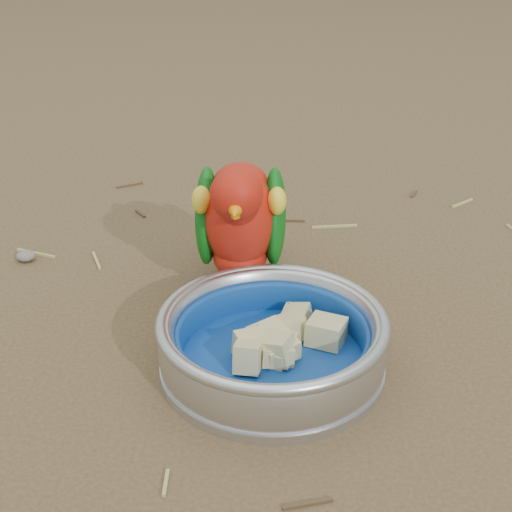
# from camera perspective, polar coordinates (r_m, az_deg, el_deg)

# --- Properties ---
(ground) EXTENTS (60.00, 60.00, 0.00)m
(ground) POSITION_cam_1_polar(r_m,az_deg,el_deg) (0.79, -2.78, -7.65)
(ground) COLOR brown
(food_bowl) EXTENTS (0.22, 0.22, 0.02)m
(food_bowl) POSITION_cam_1_polar(r_m,az_deg,el_deg) (0.77, 1.18, -7.87)
(food_bowl) COLOR #B2B2BA
(food_bowl) RESTS_ON ground
(bowl_wall) EXTENTS (0.22, 0.22, 0.04)m
(bowl_wall) POSITION_cam_1_polar(r_m,az_deg,el_deg) (0.75, 1.20, -6.01)
(bowl_wall) COLOR #B2B2BA
(bowl_wall) RESTS_ON food_bowl
(fruit_wedges) EXTENTS (0.13, 0.13, 0.03)m
(fruit_wedges) POSITION_cam_1_polar(r_m,az_deg,el_deg) (0.76, 1.20, -6.45)
(fruit_wedges) COLOR #C6B87D
(fruit_wedges) RESTS_ON food_bowl
(lory_parrot) EXTENTS (0.10, 0.21, 0.17)m
(lory_parrot) POSITION_cam_1_polar(r_m,az_deg,el_deg) (0.85, -1.18, 1.86)
(lory_parrot) COLOR #A8180C
(lory_parrot) RESTS_ON ground
(ground_debris) EXTENTS (0.90, 0.80, 0.01)m
(ground_debris) POSITION_cam_1_polar(r_m,az_deg,el_deg) (0.87, -4.22, -3.90)
(ground_debris) COLOR tan
(ground_debris) RESTS_ON ground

